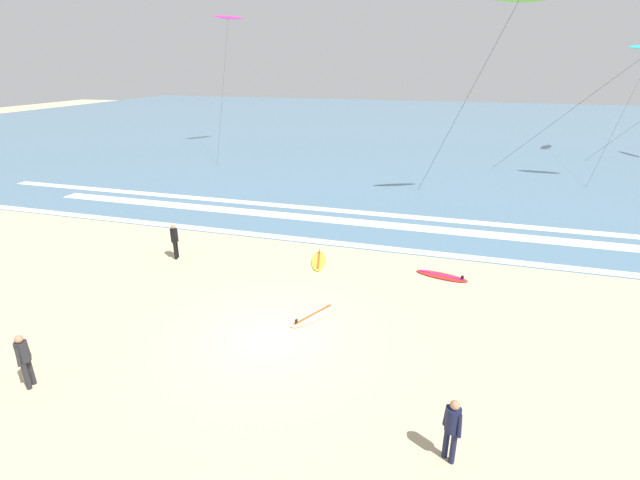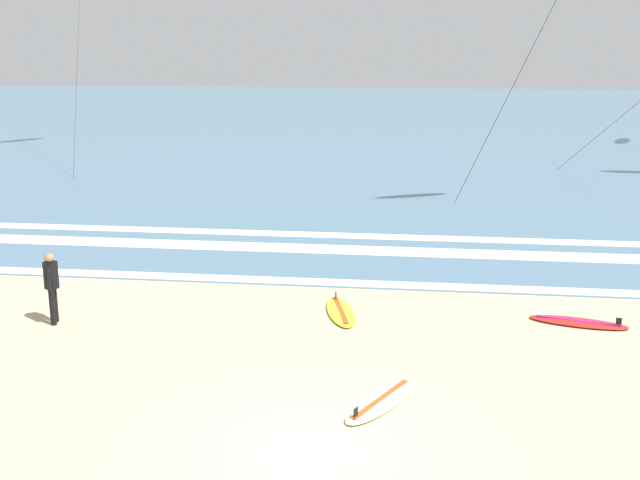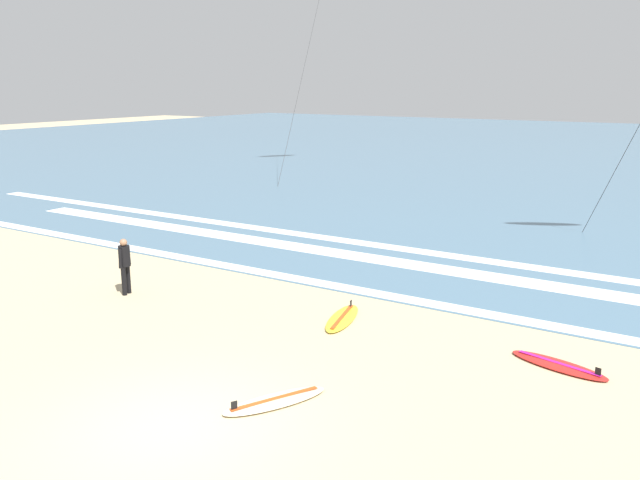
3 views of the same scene
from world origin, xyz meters
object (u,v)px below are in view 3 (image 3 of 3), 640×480
(surfboard_right_spare, at_px, (275,401))
(surfboard_left_pile, at_px, (342,318))
(surfer_left_near, at_px, (125,261))
(surfboard_foreground_flat, at_px, (559,365))

(surfboard_right_spare, height_order, surfboard_left_pile, same)
(surfer_left_near, bearing_deg, surfboard_foreground_flat, 6.84)
(surfer_left_near, xyz_separation_m, surfboard_left_pile, (6.19, 1.41, -0.91))
(surfboard_left_pile, bearing_deg, surfer_left_near, -167.15)
(surfer_left_near, height_order, surfboard_foreground_flat, surfer_left_near)
(surfboard_foreground_flat, bearing_deg, surfer_left_near, -173.16)
(surfboard_right_spare, relative_size, surfboard_left_pile, 0.98)
(surfer_left_near, distance_m, surfboard_foreground_flat, 11.57)
(surfer_left_near, distance_m, surfboard_left_pile, 6.42)
(surfboard_foreground_flat, height_order, surfboard_left_pile, same)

